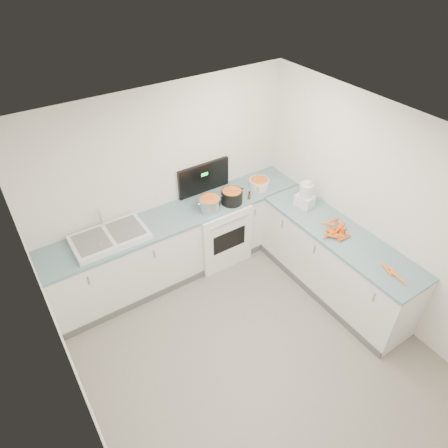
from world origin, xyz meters
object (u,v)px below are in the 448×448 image
mixing_bowl (259,184)px  spice_jar (258,189)px  stove (216,229)px  steel_pot (210,205)px  sink (110,237)px  extract_bottle (249,196)px  food_processor (305,196)px  black_pot (232,197)px

mixing_bowl → spice_jar: mixing_bowl is taller
stove → steel_pot: bearing=-143.2°
sink → spice_jar: 2.06m
steel_pot → spice_jar: 0.76m
sink → steel_pot: bearing=-6.0°
stove → mixing_bowl: bearing=-4.3°
steel_pot → extract_bottle: bearing=-8.0°
food_processor → stove: bearing=141.7°
black_pot → extract_bottle: bearing=-14.3°
mixing_bowl → spice_jar: size_ratio=2.84×
stove → extract_bottle: stove is taller
mixing_bowl → food_processor: (0.23, -0.67, 0.09)m
stove → extract_bottle: bearing=-26.4°
mixing_bowl → food_processor: 0.71m
black_pot → extract_bottle: size_ratio=2.99×
black_pot → mixing_bowl: 0.52m
steel_pot → spice_jar: size_ratio=2.79×
stove → sink: size_ratio=1.58×
sink → mixing_bowl: (2.13, -0.07, 0.03)m
sink → black_pot: size_ratio=3.06×
sink → spice_jar: (2.05, -0.15, 0.01)m
sink → black_pot: sink is taller
stove → steel_pot: (-0.16, -0.12, 0.54)m
black_pot → food_processor: bearing=-37.9°
spice_jar → mixing_bowl: bearing=46.3°
sink → stove: bearing=-0.6°
sink → mixing_bowl: size_ratio=3.13×
black_pot → spice_jar: black_pot is taller
stove → steel_pot: size_ratio=5.03×
mixing_bowl → stove: bearing=175.7°
extract_bottle → stove: bearing=153.6°
black_pot → food_processor: food_processor is taller
mixing_bowl → extract_bottle: 0.31m
black_pot → mixing_bowl: size_ratio=1.02×
extract_bottle → spice_jar: bearing=18.5°
stove → mixing_bowl: 0.86m
black_pot → mixing_bowl: black_pot is taller
mixing_bowl → food_processor: size_ratio=0.75×
stove → sink: (-1.45, 0.02, 0.50)m
extract_bottle → food_processor: bearing=-45.7°
steel_pot → black_pot: size_ratio=0.96×
mixing_bowl → spice_jar: 0.12m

